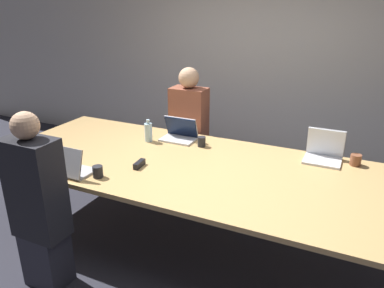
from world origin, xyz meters
TOP-DOWN VIEW (x-y plane):
  - ground_plane at (0.00, 0.00)m, footprint 24.00×24.00m
  - curtain_wall at (0.00, 2.10)m, footprint 12.00×0.06m
  - conference_table at (0.00, 0.00)m, footprint 3.72×1.50m
  - laptop_near_left at (-0.85, -0.61)m, footprint 0.36×0.25m
  - person_near_left at (-0.79, -1.01)m, footprint 0.40×0.24m
  - cup_near_left at (-0.59, -0.55)m, footprint 0.08×0.08m
  - bottle_near_left at (-1.12, -0.42)m, footprint 0.07×0.07m
  - laptop_far_right at (1.01, 0.61)m, footprint 0.33×0.27m
  - cup_far_right at (1.28, 0.60)m, footprint 0.09×0.09m
  - laptop_far_midleft at (-0.40, 0.52)m, footprint 0.35×0.24m
  - person_far_midleft at (-0.49, 0.92)m, footprint 0.40×0.24m
  - cup_far_midleft at (-0.11, 0.44)m, footprint 0.08×0.08m
  - bottle_far_midleft at (-0.66, 0.34)m, footprint 0.08×0.08m
  - stapler at (-0.40, -0.24)m, footprint 0.06×0.15m

SIDE VIEW (x-z plane):
  - ground_plane at x=0.00m, z-range 0.00..0.00m
  - person_near_left at x=-0.79m, z-range -0.02..1.39m
  - person_far_midleft at x=-0.49m, z-range -0.02..1.43m
  - conference_table at x=0.00m, z-range 0.34..1.10m
  - stapler at x=-0.40m, z-range 0.77..0.82m
  - cup_near_left at x=-0.59m, z-range 0.77..0.87m
  - cup_far_midleft at x=-0.11m, z-range 0.77..0.87m
  - cup_far_right at x=1.28m, z-range 0.77..0.87m
  - laptop_far_midleft at x=-0.40m, z-range 0.72..0.96m
  - laptop_near_left at x=-0.85m, z-range 0.72..0.97m
  - laptop_far_right at x=1.01m, z-range 0.71..0.99m
  - bottle_near_left at x=-1.12m, z-range 0.76..0.96m
  - bottle_far_midleft at x=-0.66m, z-range 0.75..0.98m
  - curtain_wall at x=0.00m, z-range 0.00..2.80m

